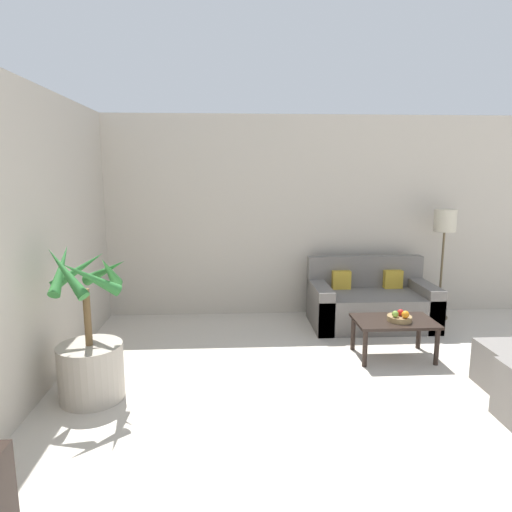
{
  "coord_description": "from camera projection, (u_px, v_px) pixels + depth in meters",
  "views": [
    {
      "loc": [
        -1.67,
        0.34,
        1.94
      ],
      "look_at": [
        -1.38,
        5.49,
        1.0
      ],
      "focal_mm": 32.0,
      "sensor_mm": 36.0,
      "label": 1
    }
  ],
  "objects": [
    {
      "name": "fruit_bowl",
      "position": [
        399.0,
        318.0,
        4.77
      ],
      "size": [
        0.25,
        0.25,
        0.06
      ],
      "color": "#997A4C",
      "rests_on": "coffee_table"
    },
    {
      "name": "potted_palm",
      "position": [
        90.0,
        355.0,
        3.92
      ],
      "size": [
        0.71,
        0.72,
        1.37
      ],
      "color": "#ADA393",
      "rests_on": "ground_plane"
    },
    {
      "name": "wall_back",
      "position": [
        352.0,
        217.0,
        6.27
      ],
      "size": [
        8.26,
        0.06,
        2.7
      ],
      "color": "#BCB2A3",
      "rests_on": "ground_plane"
    },
    {
      "name": "apple_green",
      "position": [
        395.0,
        314.0,
        4.72
      ],
      "size": [
        0.07,
        0.07,
        0.07
      ],
      "color": "olive",
      "rests_on": "fruit_bowl"
    },
    {
      "name": "sofa_loveseat",
      "position": [
        371.0,
        303.0,
        5.89
      ],
      "size": [
        1.54,
        0.88,
        0.84
      ],
      "color": "slate",
      "rests_on": "ground_plane"
    },
    {
      "name": "floor_lamp",
      "position": [
        445.0,
        228.0,
        5.98
      ],
      "size": [
        0.28,
        0.28,
        1.47
      ],
      "color": "brown",
      "rests_on": "ground_plane"
    },
    {
      "name": "coffee_table",
      "position": [
        394.0,
        325.0,
        4.82
      ],
      "size": [
        0.84,
        0.54,
        0.41
      ],
      "color": "black",
      "rests_on": "ground_plane"
    },
    {
      "name": "apple_red",
      "position": [
        401.0,
        312.0,
        4.77
      ],
      "size": [
        0.07,
        0.07,
        0.07
      ],
      "color": "red",
      "rests_on": "fruit_bowl"
    },
    {
      "name": "orange_fruit",
      "position": [
        405.0,
        314.0,
        4.69
      ],
      "size": [
        0.08,
        0.08,
        0.08
      ],
      "color": "orange",
      "rests_on": "fruit_bowl"
    }
  ]
}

